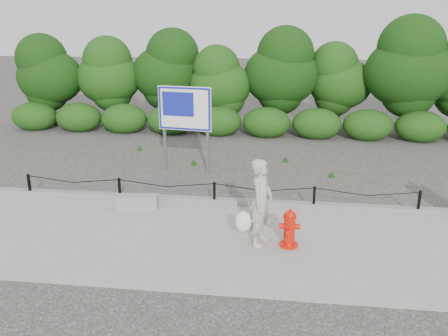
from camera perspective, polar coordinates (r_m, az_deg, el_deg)
name	(u,v)px	position (r m, az deg, el deg)	size (l,w,h in m)	color
ground	(214,207)	(12.20, -1.15, -4.72)	(90.00, 90.00, 0.00)	#2D2B28
sidewalk	(201,240)	(10.39, -2.78, -8.71)	(14.00, 4.00, 0.08)	gray
curb	(215,201)	(12.19, -1.12, -3.98)	(14.00, 0.22, 0.14)	slate
chain_barrier	(214,190)	(12.03, -1.17, -2.71)	(10.06, 0.06, 0.60)	black
treeline	(270,72)	(20.21, 5.55, 11.43)	(20.34, 3.60, 4.65)	black
fire_hydrant	(289,229)	(9.97, 7.87, -7.27)	(0.43, 0.43, 0.83)	red
pedestrian	(260,204)	(9.82, 4.35, -4.32)	(0.83, 0.78, 1.86)	#AFAC96
concrete_block	(137,202)	(12.08, -10.39, -4.01)	(1.02, 0.36, 0.33)	gray
advertising_sign	(185,112)	(14.52, -4.75, 6.68)	(1.67, 0.33, 2.68)	slate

